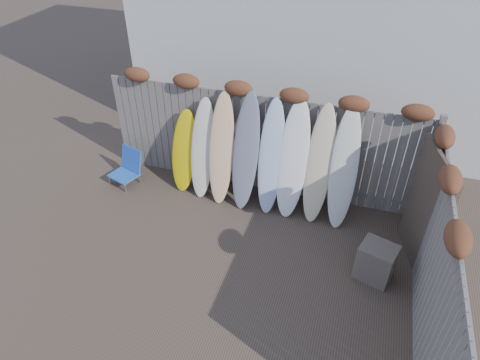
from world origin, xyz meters
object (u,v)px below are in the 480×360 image
(wooden_crate, at_px, (376,262))
(surfboard_0, at_px, (184,151))
(beach_chair, at_px, (128,167))
(lattice_panel, at_px, (425,212))

(wooden_crate, relative_size, surfboard_0, 0.38)
(beach_chair, bearing_deg, surfboard_0, 10.80)
(beach_chair, bearing_deg, wooden_crate, -12.44)
(beach_chair, relative_size, surfboard_0, 0.42)
(lattice_panel, distance_m, surfboard_0, 4.41)
(lattice_panel, bearing_deg, wooden_crate, -149.99)
(beach_chair, xyz_separation_m, wooden_crate, (4.97, -1.10, -0.01))
(surfboard_0, bearing_deg, lattice_panel, -6.06)
(lattice_panel, height_order, surfboard_0, lattice_panel)
(beach_chair, height_order, wooden_crate, beach_chair)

